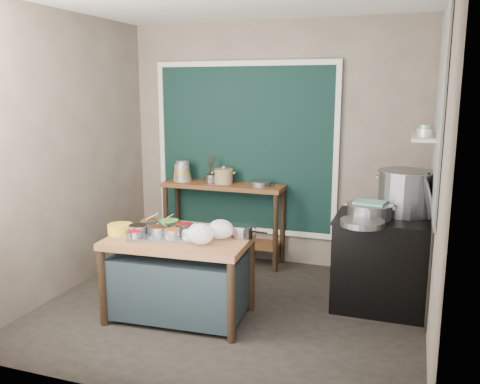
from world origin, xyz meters
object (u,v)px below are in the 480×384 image
(prep_table, at_px, (179,278))
(utensil_cup, at_px, (211,179))
(stove_block, at_px, (384,264))
(saucepan, at_px, (242,231))
(ceramic_crock, at_px, (224,177))
(back_counter, at_px, (224,223))
(steamer, at_px, (369,211))
(condiment_tray, at_px, (164,235))
(yellow_basin, at_px, (120,229))
(stock_pot, at_px, (405,192))

(prep_table, relative_size, utensil_cup, 7.56)
(prep_table, distance_m, stove_block, 1.92)
(saucepan, height_order, utensil_cup, utensil_cup)
(utensil_cup, relative_size, ceramic_crock, 0.72)
(prep_table, relative_size, back_counter, 0.86)
(steamer, bearing_deg, saucepan, -151.89)
(stove_block, distance_m, steamer, 0.55)
(back_counter, height_order, condiment_tray, back_counter)
(saucepan, relative_size, utensil_cup, 1.28)
(prep_table, height_order, saucepan, saucepan)
(yellow_basin, relative_size, ceramic_crock, 1.00)
(stove_block, distance_m, yellow_basin, 2.48)
(stock_pot, bearing_deg, stove_block, -128.91)
(saucepan, bearing_deg, condiment_tray, -157.68)
(ceramic_crock, distance_m, steamer, 1.93)
(stove_block, distance_m, saucepan, 1.41)
(back_counter, distance_m, steamer, 1.99)
(back_counter, relative_size, saucepan, 6.83)
(stock_pot, xyz_separation_m, steamer, (-0.30, -0.27, -0.14))
(saucepan, bearing_deg, stock_pot, 38.20)
(utensil_cup, distance_m, stock_pot, 2.28)
(utensil_cup, bearing_deg, back_counter, -5.24)
(stove_block, xyz_separation_m, saucepan, (-1.19, -0.65, 0.38))
(prep_table, height_order, utensil_cup, utensil_cup)
(condiment_tray, distance_m, ceramic_crock, 1.60)
(saucepan, distance_m, ceramic_crock, 1.57)
(prep_table, height_order, yellow_basin, yellow_basin)
(stock_pot, bearing_deg, prep_table, -151.08)
(prep_table, distance_m, utensil_cup, 1.75)
(back_counter, xyz_separation_m, stock_pot, (2.05, -0.55, 0.61))
(yellow_basin, distance_m, saucepan, 1.12)
(yellow_basin, bearing_deg, steamer, 20.72)
(condiment_tray, relative_size, utensil_cup, 3.46)
(prep_table, bearing_deg, saucepan, 17.55)
(utensil_cup, bearing_deg, yellow_basin, -97.74)
(saucepan, height_order, steamer, steamer)
(back_counter, xyz_separation_m, steamer, (1.75, -0.82, 0.47))
(stove_block, relative_size, saucepan, 4.24)
(back_counter, distance_m, yellow_basin, 1.70)
(condiment_tray, xyz_separation_m, saucepan, (0.67, 0.19, 0.05))
(yellow_basin, height_order, ceramic_crock, ceramic_crock)
(stove_block, distance_m, condiment_tray, 2.07)
(back_counter, bearing_deg, stock_pot, -14.94)
(condiment_tray, distance_m, stock_pot, 2.28)
(stove_block, distance_m, ceramic_crock, 2.12)
(prep_table, distance_m, saucepan, 0.71)
(saucepan, distance_m, utensil_cup, 1.65)
(stove_block, height_order, condiment_tray, stove_block)
(utensil_cup, bearing_deg, condiment_tray, -83.09)
(prep_table, xyz_separation_m, saucepan, (0.53, 0.20, 0.43))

